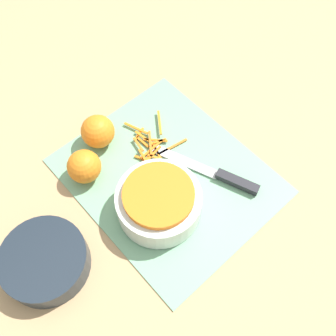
{
  "coord_description": "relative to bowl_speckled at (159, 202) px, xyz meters",
  "views": [
    {
      "loc": [
        -0.3,
        0.27,
        0.75
      ],
      "look_at": [
        0.0,
        0.0,
        0.04
      ],
      "focal_mm": 42.0,
      "sensor_mm": 36.0,
      "label": 1
    }
  ],
  "objects": [
    {
      "name": "bowl_dark",
      "position": [
        0.06,
        0.23,
        -0.02
      ],
      "size": [
        0.16,
        0.16,
        0.05
      ],
      "color": "#1E2833",
      "rests_on": "ground_plane"
    },
    {
      "name": "orange_right",
      "position": [
        0.17,
        0.06,
        -0.0
      ],
      "size": [
        0.07,
        0.07,
        0.07
      ],
      "color": "orange",
      "rests_on": "cutting_board"
    },
    {
      "name": "bowl_speckled",
      "position": [
        0.0,
        0.0,
        0.0
      ],
      "size": [
        0.17,
        0.17,
        0.08
      ],
      "color": "silver",
      "rests_on": "cutting_board"
    },
    {
      "name": "peel_pile",
      "position": [
        0.13,
        -0.09,
        -0.03
      ],
      "size": [
        0.16,
        0.13,
        0.01
      ],
      "color": "orange",
      "rests_on": "cutting_board"
    },
    {
      "name": "cutting_board",
      "position": [
        0.05,
        -0.07,
        -0.04
      ],
      "size": [
        0.43,
        0.36,
        0.01
      ],
      "color": "#75AD84",
      "rests_on": "ground_plane"
    },
    {
      "name": "orange_left",
      "position": [
        0.22,
        -0.01,
        -0.0
      ],
      "size": [
        0.07,
        0.07,
        0.07
      ],
      "color": "orange",
      "rests_on": "cutting_board"
    },
    {
      "name": "ground_plane",
      "position": [
        0.05,
        -0.07,
        -0.04
      ],
      "size": [
        4.0,
        4.0,
        0.0
      ],
      "primitive_type": "plane",
      "color": "tan"
    },
    {
      "name": "knife",
      "position": [
        -0.04,
        -0.15,
        -0.03
      ],
      "size": [
        0.24,
        0.11,
        0.02
      ],
      "rotation": [
        0.0,
        0.0,
        0.37
      ],
      "color": "#232328",
      "rests_on": "cutting_board"
    }
  ]
}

